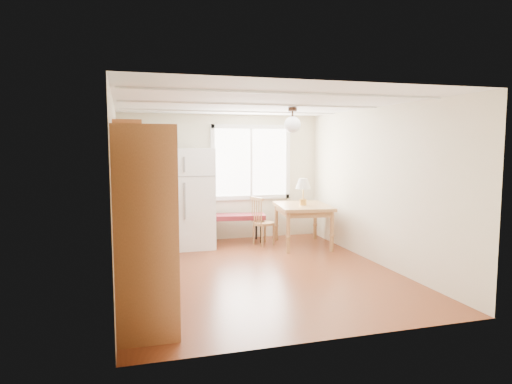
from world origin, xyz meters
name	(u,v)px	position (x,y,z in m)	size (l,w,h in m)	color
room_shell	(257,189)	(0.00, 0.00, 1.25)	(4.60, 5.60, 2.62)	#552211
kitchen_run	(140,231)	(-1.72, -0.63, 0.84)	(0.65, 3.40, 2.20)	brown
window_unit	(251,162)	(0.60, 2.47, 1.55)	(1.64, 0.05, 1.51)	white
pendant_light	(292,124)	(0.70, 0.40, 2.24)	(0.26, 0.26, 0.40)	black
refrigerator	(192,198)	(-0.68, 1.93, 0.92)	(0.78, 0.80, 1.84)	white
bench	(234,218)	(0.15, 2.11, 0.49)	(1.25, 0.63, 0.55)	#5A151C
dining_table	(303,210)	(1.33, 1.48, 0.68)	(1.10, 1.37, 0.78)	olive
chair	(260,218)	(0.57, 1.75, 0.52)	(0.44, 0.44, 0.91)	olive
table_lamp	(303,186)	(1.31, 1.43, 1.14)	(0.29, 0.29, 0.50)	gold
coffee_maker	(141,226)	(-1.72, -1.32, 1.02)	(0.20, 0.24, 0.33)	black
kettle	(139,221)	(-1.72, -0.86, 1.00)	(0.12, 0.12, 0.23)	red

